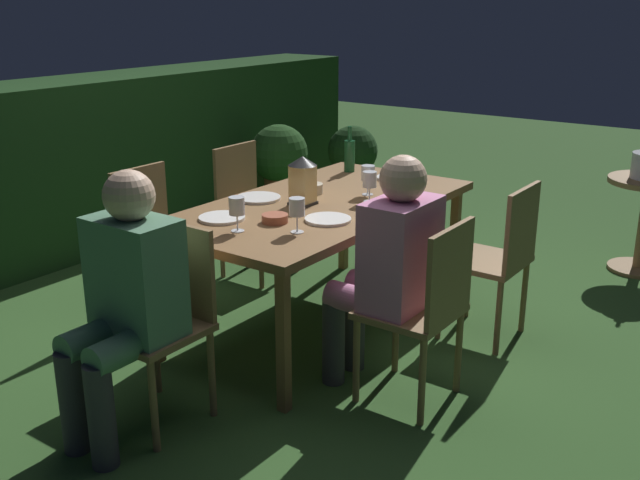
# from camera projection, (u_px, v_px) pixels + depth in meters

# --- Properties ---
(ground_plane) EXTENTS (16.00, 16.00, 0.00)m
(ground_plane) POSITION_uv_depth(u_px,v_px,m) (320.00, 324.00, 4.28)
(ground_plane) COLOR #2D5123
(dining_table) EXTENTS (1.85, 0.97, 0.73)m
(dining_table) POSITION_uv_depth(u_px,v_px,m) (320.00, 211.00, 4.07)
(dining_table) COLOR brown
(dining_table) RESTS_ON ground
(chair_side_right_a) EXTENTS (0.42, 0.40, 0.87)m
(chair_side_right_a) POSITION_uv_depth(u_px,v_px,m) (156.00, 235.00, 4.29)
(chair_side_right_a) COLOR brown
(chair_side_right_a) RESTS_ON ground
(chair_side_right_b) EXTENTS (0.42, 0.40, 0.87)m
(chair_side_right_b) POSITION_uv_depth(u_px,v_px,m) (250.00, 204.00, 4.93)
(chair_side_right_b) COLOR brown
(chair_side_right_b) RESTS_ON ground
(chair_head_near) EXTENTS (0.40, 0.42, 0.87)m
(chair_head_near) POSITION_uv_depth(u_px,v_px,m) (163.00, 314.00, 3.22)
(chair_head_near) COLOR brown
(chair_head_near) RESTS_ON ground
(person_in_green) EXTENTS (0.48, 0.38, 1.15)m
(person_in_green) POSITION_uv_depth(u_px,v_px,m) (125.00, 295.00, 3.02)
(person_in_green) COLOR #4C7A5B
(person_in_green) RESTS_ON ground
(chair_side_left_b) EXTENTS (0.42, 0.40, 0.87)m
(chair_side_left_b) POSITION_uv_depth(u_px,v_px,m) (498.00, 255.00, 3.96)
(chair_side_left_b) COLOR brown
(chair_side_left_b) RESTS_ON ground
(chair_side_left_a) EXTENTS (0.42, 0.40, 0.87)m
(chair_side_left_a) POSITION_uv_depth(u_px,v_px,m) (424.00, 304.00, 3.32)
(chair_side_left_a) COLOR brown
(chair_side_left_a) RESTS_ON ground
(person_in_pink) EXTENTS (0.38, 0.47, 1.15)m
(person_in_pink) POSITION_uv_depth(u_px,v_px,m) (388.00, 264.00, 3.38)
(person_in_pink) COLOR #C675A3
(person_in_pink) RESTS_ON ground
(lantern_centerpiece) EXTENTS (0.15, 0.15, 0.27)m
(lantern_centerpiece) POSITION_uv_depth(u_px,v_px,m) (303.00, 178.00, 3.95)
(lantern_centerpiece) COLOR black
(lantern_centerpiece) RESTS_ON dining_table
(green_bottle_on_table) EXTENTS (0.07, 0.07, 0.29)m
(green_bottle_on_table) POSITION_uv_depth(u_px,v_px,m) (349.00, 155.00, 4.72)
(green_bottle_on_table) COLOR #195128
(green_bottle_on_table) RESTS_ON dining_table
(wine_glass_a) EXTENTS (0.08, 0.08, 0.17)m
(wine_glass_a) POSITION_uv_depth(u_px,v_px,m) (297.00, 209.00, 3.49)
(wine_glass_a) COLOR silver
(wine_glass_a) RESTS_ON dining_table
(wine_glass_b) EXTENTS (0.08, 0.08, 0.17)m
(wine_glass_b) POSITION_uv_depth(u_px,v_px,m) (368.00, 175.00, 4.16)
(wine_glass_b) COLOR silver
(wine_glass_b) RESTS_ON dining_table
(wine_glass_c) EXTENTS (0.08, 0.08, 0.17)m
(wine_glass_c) POSITION_uv_depth(u_px,v_px,m) (237.00, 208.00, 3.51)
(wine_glass_c) COLOR silver
(wine_glass_c) RESTS_ON dining_table
(wine_glass_d) EXTENTS (0.08, 0.08, 0.17)m
(wine_glass_d) POSITION_uv_depth(u_px,v_px,m) (370.00, 181.00, 4.01)
(wine_glass_d) COLOR silver
(wine_glass_d) RESTS_ON dining_table
(plate_a) EXTENTS (0.25, 0.25, 0.01)m
(plate_a) POSITION_uv_depth(u_px,v_px,m) (397.00, 178.00, 4.55)
(plate_a) COLOR white
(plate_a) RESTS_ON dining_table
(plate_b) EXTENTS (0.25, 0.25, 0.01)m
(plate_b) POSITION_uv_depth(u_px,v_px,m) (258.00, 198.00, 4.10)
(plate_b) COLOR silver
(plate_b) RESTS_ON dining_table
(plate_c) EXTENTS (0.23, 0.23, 0.01)m
(plate_c) POSITION_uv_depth(u_px,v_px,m) (222.00, 218.00, 3.73)
(plate_c) COLOR white
(plate_c) RESTS_ON dining_table
(plate_d) EXTENTS (0.23, 0.23, 0.01)m
(plate_d) POSITION_uv_depth(u_px,v_px,m) (328.00, 219.00, 3.71)
(plate_d) COLOR white
(plate_d) RESTS_ON dining_table
(bowl_olives) EXTENTS (0.13, 0.13, 0.05)m
(bowl_olives) POSITION_uv_depth(u_px,v_px,m) (395.00, 194.00, 4.11)
(bowl_olives) COLOR #BCAD8E
(bowl_olives) RESTS_ON dining_table
(bowl_bread) EXTENTS (0.13, 0.13, 0.04)m
(bowl_bread) POSITION_uv_depth(u_px,v_px,m) (275.00, 218.00, 3.67)
(bowl_bread) COLOR #9E5138
(bowl_bread) RESTS_ON dining_table
(bowl_salad) EXTENTS (0.13, 0.13, 0.06)m
(bowl_salad) POSITION_uv_depth(u_px,v_px,m) (311.00, 188.00, 4.22)
(bowl_salad) COLOR #BCAD8E
(bowl_salad) RESTS_ON dining_table
(hedge_backdrop) EXTENTS (6.13, 0.66, 1.24)m
(hedge_backdrop) POSITION_uv_depth(u_px,v_px,m) (61.00, 168.00, 5.36)
(hedge_backdrop) COLOR #193816
(hedge_backdrop) RESTS_ON ground
(potted_plant_by_hedge) EXTENTS (0.49, 0.49, 0.78)m
(potted_plant_by_hedge) POSITION_uv_depth(u_px,v_px,m) (279.00, 160.00, 6.32)
(potted_plant_by_hedge) COLOR #9E5133
(potted_plant_by_hedge) RESTS_ON ground
(potted_plant_corner) EXTENTS (0.47, 0.47, 0.66)m
(potted_plant_corner) POSITION_uv_depth(u_px,v_px,m) (353.00, 157.00, 6.93)
(potted_plant_corner) COLOR #9E5133
(potted_plant_corner) RESTS_ON ground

